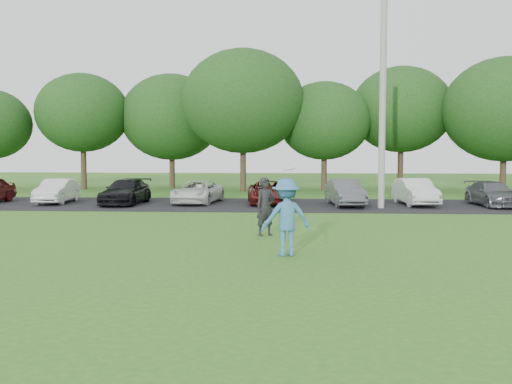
# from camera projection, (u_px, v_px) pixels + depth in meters

# --- Properties ---
(ground) EXTENTS (100.00, 100.00, 0.00)m
(ground) POSITION_uv_depth(u_px,v_px,m) (246.00, 258.00, 13.30)
(ground) COLOR #2F6B1E
(ground) RESTS_ON ground
(parking_lot) EXTENTS (32.00, 6.50, 0.03)m
(parking_lot) POSITION_uv_depth(u_px,v_px,m) (270.00, 205.00, 26.23)
(parking_lot) COLOR black
(parking_lot) RESTS_ON ground
(utility_pole) EXTENTS (0.28, 0.28, 9.16)m
(utility_pole) POSITION_uv_depth(u_px,v_px,m) (383.00, 102.00, 24.28)
(utility_pole) COLOR #969692
(utility_pole) RESTS_ON ground
(frisbee_player) EXTENTS (1.34, 0.99, 2.12)m
(frisbee_player) POSITION_uv_depth(u_px,v_px,m) (286.00, 217.00, 13.58)
(frisbee_player) COLOR teal
(frisbee_player) RESTS_ON ground
(camera_bystander) EXTENTS (0.75, 0.69, 1.72)m
(camera_bystander) POSITION_uv_depth(u_px,v_px,m) (266.00, 207.00, 16.78)
(camera_bystander) COLOR black
(camera_bystander) RESTS_ON ground
(parked_cars) EXTENTS (28.48, 4.62, 1.25)m
(parked_cars) POSITION_uv_depth(u_px,v_px,m) (279.00, 192.00, 26.17)
(parked_cars) COLOR #4F1114
(parked_cars) RESTS_ON parking_lot
(tree_row) EXTENTS (42.39, 9.85, 8.64)m
(tree_row) POSITION_uv_depth(u_px,v_px,m) (301.00, 112.00, 35.48)
(tree_row) COLOR #38281C
(tree_row) RESTS_ON ground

